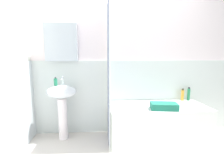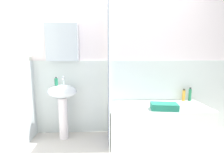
{
  "view_description": "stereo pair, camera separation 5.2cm",
  "coord_description": "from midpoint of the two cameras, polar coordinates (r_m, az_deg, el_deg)",
  "views": [
    {
      "loc": [
        -0.49,
        -1.53,
        1.26
      ],
      "look_at": [
        -0.31,
        0.83,
        0.88
      ],
      "focal_mm": 27.5,
      "sensor_mm": 36.0,
      "label": 1
    },
    {
      "loc": [
        -0.43,
        -1.53,
        1.26
      ],
      "look_at": [
        -0.31,
        0.83,
        0.88
      ],
      "focal_mm": 27.5,
      "sensor_mm": 36.0,
      "label": 2
    }
  ],
  "objects": [
    {
      "name": "wall_back_tiled",
      "position": [
        2.83,
        5.09,
        6.54
      ],
      "size": [
        3.6,
        0.18,
        2.4
      ],
      "color": "white",
      "rests_on": "ground_plane"
    },
    {
      "name": "sink",
      "position": [
        2.71,
        -15.61,
        -5.03
      ],
      "size": [
        0.44,
        0.34,
        0.84
      ],
      "color": "white",
      "rests_on": "ground_plane"
    },
    {
      "name": "faucet",
      "position": [
        2.73,
        -15.49,
        1.22
      ],
      "size": [
        0.03,
        0.12,
        0.12
      ],
      "color": "silver",
      "rests_on": "sink"
    },
    {
      "name": "soap_dispenser",
      "position": [
        2.65,
        -17.52,
        0.76
      ],
      "size": [
        0.05,
        0.05,
        0.13
      ],
      "color": "#26835C",
      "rests_on": "sink"
    },
    {
      "name": "bathtub",
      "position": [
        2.75,
        15.31,
        -12.4
      ],
      "size": [
        1.43,
        0.65,
        0.54
      ],
      "primitive_type": "cube",
      "color": "white",
      "rests_on": "ground_plane"
    },
    {
      "name": "shower_curtain",
      "position": [
        2.44,
        -0.5,
        2.91
      ],
      "size": [
        0.01,
        0.65,
        2.0
      ],
      "color": "white",
      "rests_on": "ground_plane"
    },
    {
      "name": "lotion_bottle",
      "position": [
        3.12,
        24.92,
        -3.18
      ],
      "size": [
        0.05,
        0.05,
        0.22
      ],
      "color": "#25794E",
      "rests_on": "bathtub"
    },
    {
      "name": "conditioner_bottle",
      "position": [
        3.07,
        23.18,
        -3.45
      ],
      "size": [
        0.05,
        0.05,
        0.2
      ],
      "color": "gold",
      "rests_on": "bathtub"
    },
    {
      "name": "towel_folded",
      "position": [
        2.49,
        17.53,
        -7.13
      ],
      "size": [
        0.39,
        0.26,
        0.09
      ],
      "primitive_type": "cube",
      "rotation": [
        0.0,
        0.0,
        -0.15
      ],
      "color": "#21775F",
      "rests_on": "bathtub"
    }
  ]
}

